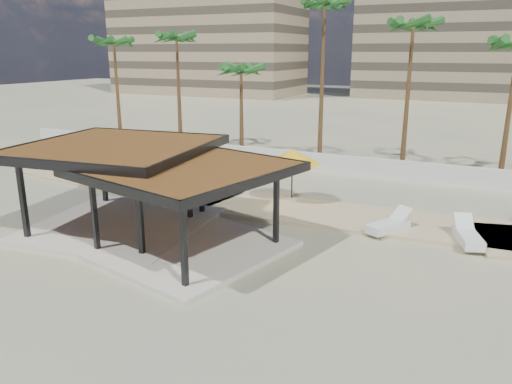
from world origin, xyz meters
TOP-DOWN VIEW (x-y plane):
  - ground at (0.00, 0.00)m, footprint 200.00×200.00m
  - promenade at (2.00, 7.67)m, footprint 44.45×7.97m
  - boundary_wall at (0.00, 16.00)m, footprint 56.00×0.30m
  - building_west at (-42.00, 68.00)m, footprint 34.00×16.00m
  - building_mid at (4.00, 78.00)m, footprint 38.00×16.00m
  - pavilion_central at (-2.24, 0.40)m, footprint 8.42×8.42m
  - pavilion_west at (-6.50, 1.34)m, footprint 8.56×8.56m
  - umbrella_a at (-12.49, 7.49)m, footprint 3.05×3.05m
  - umbrella_b at (-0.90, 8.24)m, footprint 3.81×3.81m
  - umbrella_f at (-8.81, 9.20)m, footprint 3.86×3.86m
  - lounger_a at (-7.69, 7.05)m, footprint 1.65×2.52m
  - lounger_b at (4.67, 5.85)m, footprint 1.74×2.40m
  - lounger_c at (7.91, 5.85)m, footprint 1.44×2.48m
  - palm_a at (-21.00, 18.30)m, footprint 3.00×3.00m
  - palm_b at (-15.00, 18.70)m, footprint 3.00×3.00m
  - palm_c at (-9.00, 18.10)m, footprint 3.00×3.00m
  - palm_d at (-3.00, 18.90)m, footprint 3.00×3.00m
  - palm_e at (3.00, 18.40)m, footprint 3.00×3.00m

SIDE VIEW (x-z plane):
  - ground at x=0.00m, z-range 0.00..0.00m
  - promenade at x=2.00m, z-range -0.06..0.18m
  - lounger_b at x=4.67m, z-range -0.05..0.83m
  - lounger_c at x=7.91m, z-range -0.05..0.84m
  - lounger_a at x=-7.69m, z-range -0.06..0.86m
  - boundary_wall at x=0.00m, z-range 0.00..1.20m
  - pavilion_central at x=-2.24m, z-range 0.34..3.90m
  - umbrella_a at x=-12.49m, z-range 1.07..3.56m
  - pavilion_west at x=-6.50m, z-range 0.38..4.27m
  - umbrella_b at x=-0.90m, z-range 1.15..3.87m
  - umbrella_f at x=-8.81m, z-range 1.16..3.88m
  - palm_c at x=-9.00m, z-range 2.60..9.90m
  - palm_a at x=-21.00m, z-range 3.51..12.87m
  - palm_b at x=-15.00m, z-range 3.64..13.29m
  - palm_e at x=3.00m, z-range 3.88..14.07m
  - palm_d at x=-3.00m, z-range 4.51..16.19m
  - building_mid at x=4.00m, z-range -0.93..29.47m
  - building_west at x=-42.00m, z-range -0.93..31.47m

